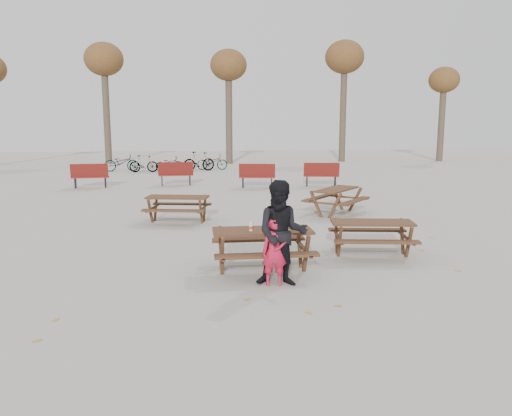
{
  "coord_description": "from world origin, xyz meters",
  "views": [
    {
      "loc": [
        -1.16,
        -8.78,
        2.68
      ],
      "look_at": [
        0.0,
        1.0,
        1.0
      ],
      "focal_mm": 35.0,
      "sensor_mm": 36.0,
      "label": 1
    }
  ],
  "objects": [
    {
      "name": "ground",
      "position": [
        0.0,
        0.0,
        0.0
      ],
      "size": [
        80.0,
        80.0,
        0.0
      ],
      "primitive_type": "plane",
      "color": "gray",
      "rests_on": "ground"
    },
    {
      "name": "main_picnic_table",
      "position": [
        0.0,
        0.0,
        0.59
      ],
      "size": [
        1.8,
        1.45,
        0.78
      ],
      "color": "#322012",
      "rests_on": "ground"
    },
    {
      "name": "food_tray",
      "position": [
        0.35,
        -0.17,
        0.79
      ],
      "size": [
        0.18,
        0.11,
        0.03
      ],
      "primitive_type": "cube",
      "color": "silver",
      "rests_on": "main_picnic_table"
    },
    {
      "name": "bread_roll",
      "position": [
        0.35,
        -0.17,
        0.83
      ],
      "size": [
        0.14,
        0.06,
        0.05
      ],
      "primitive_type": "ellipsoid",
      "color": "tan",
      "rests_on": "food_tray"
    },
    {
      "name": "soda_bottle",
      "position": [
        -0.22,
        -0.1,
        0.85
      ],
      "size": [
        0.07,
        0.07,
        0.17
      ],
      "color": "silver",
      "rests_on": "main_picnic_table"
    },
    {
      "name": "child",
      "position": [
        0.09,
        -0.85,
        0.58
      ],
      "size": [
        0.44,
        0.31,
        1.15
      ],
      "primitive_type": "imported",
      "rotation": [
        0.0,
        0.0,
        -0.08
      ],
      "color": "#B91734",
      "rests_on": "ground"
    },
    {
      "name": "adult",
      "position": [
        0.21,
        -0.86,
        0.88
      ],
      "size": [
        0.97,
        0.82,
        1.77
      ],
      "primitive_type": "imported",
      "rotation": [
        0.0,
        0.0,
        -0.19
      ],
      "color": "black",
      "rests_on": "ground"
    },
    {
      "name": "picnic_table_east",
      "position": [
        2.36,
        0.82,
        0.35
      ],
      "size": [
        1.83,
        1.56,
        0.71
      ],
      "primitive_type": null,
      "rotation": [
        0.0,
        0.0,
        -0.16
      ],
      "color": "#322012",
      "rests_on": "ground"
    },
    {
      "name": "picnic_table_north",
      "position": [
        -1.7,
        4.8,
        0.36
      ],
      "size": [
        1.88,
        1.63,
        0.71
      ],
      "primitive_type": null,
      "rotation": [
        0.0,
        0.0,
        -0.19
      ],
      "color": "#322012",
      "rests_on": "ground"
    },
    {
      "name": "picnic_table_far",
      "position": [
        2.95,
        5.51,
        0.38
      ],
      "size": [
        2.23,
        2.27,
        0.76
      ],
      "primitive_type": null,
      "rotation": [
        0.0,
        0.0,
        0.87
      ],
      "color": "#322012",
      "rests_on": "ground"
    },
    {
      "name": "park_bench_row",
      "position": [
        -0.56,
        12.34,
        0.52
      ],
      "size": [
        11.3,
        1.92,
        1.03
      ],
      "color": "maroon",
      "rests_on": "ground"
    },
    {
      "name": "bicycle_row",
      "position": [
        -2.7,
        19.73,
        0.48
      ],
      "size": [
        6.92,
        1.56,
        1.1
      ],
      "color": "black",
      "rests_on": "ground"
    },
    {
      "name": "tree_row",
      "position": [
        0.9,
        25.15,
        6.19
      ],
      "size": [
        32.17,
        3.52,
        8.26
      ],
      "color": "#382B21",
      "rests_on": "ground"
    },
    {
      "name": "fallen_leaves",
      "position": [
        0.5,
        2.5,
        0.0
      ],
      "size": [
        11.0,
        11.0,
        0.01
      ],
      "primitive_type": null,
      "color": "#B1852A",
      "rests_on": "ground"
    }
  ]
}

